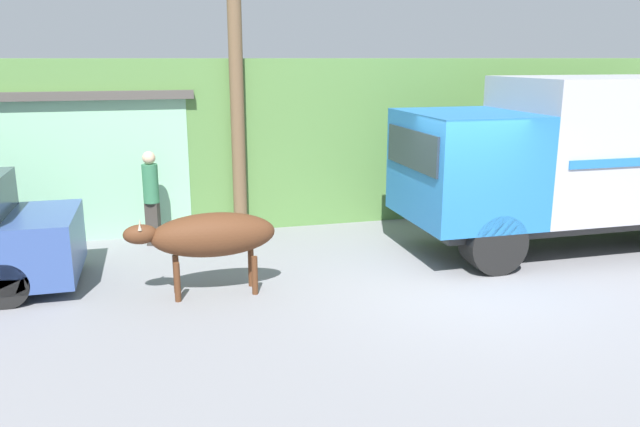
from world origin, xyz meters
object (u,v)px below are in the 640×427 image
at_px(cargo_truck, 586,155).
at_px(pedestrian_on_hill, 151,193).
at_px(utility_pole, 236,54).
at_px(brown_cow, 210,236).

relative_size(cargo_truck, pedestrian_on_hill, 3.66).
relative_size(cargo_truck, utility_pole, 0.96).
relative_size(cargo_truck, brown_cow, 2.98).
distance_m(cargo_truck, brown_cow, 6.92).
xyz_separation_m(cargo_truck, brown_cow, (-6.83, -0.74, -0.81)).
height_order(cargo_truck, brown_cow, cargo_truck).
distance_m(cargo_truck, pedestrian_on_hill, 7.95).
xyz_separation_m(cargo_truck, utility_pole, (-5.96, 2.51, 1.77)).
height_order(pedestrian_on_hill, utility_pole, utility_pole).
xyz_separation_m(pedestrian_on_hill, utility_pole, (1.69, 0.46, 2.48)).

